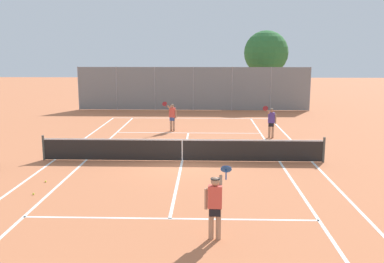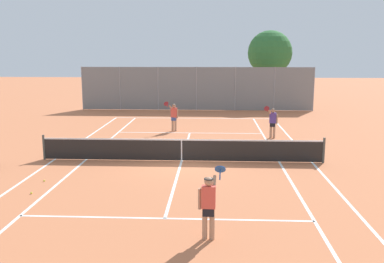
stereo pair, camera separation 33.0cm
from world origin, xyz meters
name	(u,v)px [view 1 (the left image)]	position (x,y,z in m)	size (l,w,h in m)	color
ground_plane	(182,161)	(0.00, 0.00, 0.00)	(120.00, 120.00, 0.00)	#C67047
court_line_markings	(182,161)	(0.00, 0.00, 0.00)	(11.10, 23.90, 0.01)	white
tennis_net	(182,149)	(0.00, 0.00, 0.51)	(12.00, 0.10, 1.07)	#474C47
player_near_side	(215,203)	(1.23, -7.66, 0.93)	(0.69, 0.73, 1.77)	tan
player_far_left	(172,115)	(-0.96, 6.93, 0.93)	(0.82, 0.70, 1.77)	tan
player_far_right	(271,121)	(4.51, 5.13, 0.93)	(0.81, 0.70, 1.77)	tan
loose_tennis_ball_0	(46,181)	(-4.70, -3.18, 0.03)	(0.07, 0.07, 0.07)	#D1DB33
loose_tennis_ball_1	(33,194)	(-4.60, -4.53, 0.03)	(0.07, 0.07, 0.07)	#D1DB33
back_fence	(193,89)	(0.00, 16.10, 1.71)	(18.35, 0.08, 3.42)	gray
tree_behind_left	(266,54)	(6.09, 19.64, 4.38)	(3.75, 3.75, 6.37)	brown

